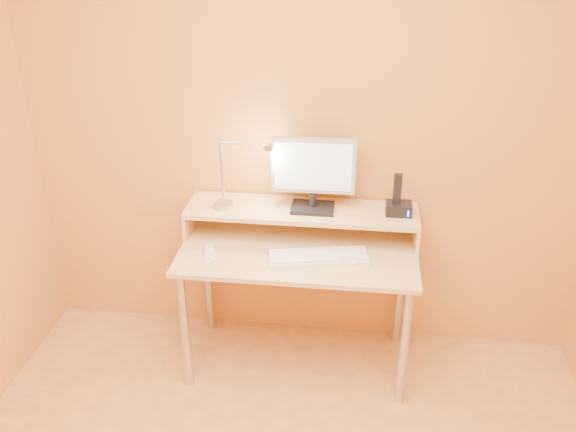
# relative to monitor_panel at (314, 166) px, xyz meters

# --- Properties ---
(wall_back) EXTENTS (3.00, 0.04, 2.50)m
(wall_back) POSITION_rel_monitor_panel_xyz_m (-0.06, 0.16, 0.13)
(wall_back) COLOR #CC8A44
(wall_back) RESTS_ON floor
(desk_leg_fl) EXTENTS (0.04, 0.04, 0.69)m
(desk_leg_fl) POSITION_rel_monitor_panel_xyz_m (-0.61, -0.41, -0.77)
(desk_leg_fl) COLOR #BABABE
(desk_leg_fl) RESTS_ON floor
(desk_leg_fr) EXTENTS (0.04, 0.04, 0.69)m
(desk_leg_fr) POSITION_rel_monitor_panel_xyz_m (0.49, -0.41, -0.77)
(desk_leg_fr) COLOR #BABABE
(desk_leg_fr) RESTS_ON floor
(desk_leg_bl) EXTENTS (0.04, 0.04, 0.69)m
(desk_leg_bl) POSITION_rel_monitor_panel_xyz_m (-0.61, 0.09, -0.77)
(desk_leg_bl) COLOR #BABABE
(desk_leg_bl) RESTS_ON floor
(desk_leg_br) EXTENTS (0.04, 0.04, 0.69)m
(desk_leg_br) POSITION_rel_monitor_panel_xyz_m (0.49, 0.09, -0.77)
(desk_leg_br) COLOR #BABABE
(desk_leg_br) RESTS_ON floor
(desk_lower) EXTENTS (1.20, 0.60, 0.02)m
(desk_lower) POSITION_rel_monitor_panel_xyz_m (-0.06, -0.16, -0.41)
(desk_lower) COLOR tan
(desk_lower) RESTS_ON floor
(shelf_riser_left) EXTENTS (0.02, 0.30, 0.14)m
(shelf_riser_left) POSITION_rel_monitor_panel_xyz_m (-0.65, -0.01, -0.33)
(shelf_riser_left) COLOR tan
(shelf_riser_left) RESTS_ON desk_lower
(shelf_riser_right) EXTENTS (0.02, 0.30, 0.14)m
(shelf_riser_right) POSITION_rel_monitor_panel_xyz_m (0.53, -0.01, -0.33)
(shelf_riser_right) COLOR tan
(shelf_riser_right) RESTS_ON desk_lower
(desk_shelf) EXTENTS (1.20, 0.30, 0.02)m
(desk_shelf) POSITION_rel_monitor_panel_xyz_m (-0.06, -0.01, -0.25)
(desk_shelf) COLOR tan
(desk_shelf) RESTS_ON desk_lower
(monitor_foot) EXTENTS (0.22, 0.16, 0.02)m
(monitor_foot) POSITION_rel_monitor_panel_xyz_m (-0.00, -0.01, -0.23)
(monitor_foot) COLOR black
(monitor_foot) RESTS_ON desk_shelf
(monitor_neck) EXTENTS (0.04, 0.04, 0.07)m
(monitor_neck) POSITION_rel_monitor_panel_xyz_m (-0.00, -0.01, -0.19)
(monitor_neck) COLOR black
(monitor_neck) RESTS_ON monitor_foot
(monitor_panel) EXTENTS (0.42, 0.04, 0.29)m
(monitor_panel) POSITION_rel_monitor_panel_xyz_m (0.00, 0.00, 0.00)
(monitor_panel) COLOR #B2B2B7
(monitor_panel) RESTS_ON monitor_neck
(monitor_back) EXTENTS (0.38, 0.02, 0.24)m
(monitor_back) POSITION_rel_monitor_panel_xyz_m (0.00, 0.02, 0.00)
(monitor_back) COLOR black
(monitor_back) RESTS_ON monitor_panel
(monitor_screen) EXTENTS (0.38, 0.01, 0.25)m
(monitor_screen) POSITION_rel_monitor_panel_xyz_m (0.00, -0.02, 0.00)
(monitor_screen) COLOR silver
(monitor_screen) RESTS_ON monitor_panel
(lamp_base) EXTENTS (0.10, 0.10, 0.02)m
(lamp_base) POSITION_rel_monitor_panel_xyz_m (-0.46, -0.04, -0.23)
(lamp_base) COLOR #BABABE
(lamp_base) RESTS_ON desk_shelf
(lamp_post) EXTENTS (0.01, 0.01, 0.33)m
(lamp_post) POSITION_rel_monitor_panel_xyz_m (-0.46, -0.04, -0.05)
(lamp_post) COLOR #BABABE
(lamp_post) RESTS_ON lamp_base
(lamp_arm) EXTENTS (0.24, 0.01, 0.01)m
(lamp_arm) POSITION_rel_monitor_panel_xyz_m (-0.34, -0.04, 0.12)
(lamp_arm) COLOR #BABABE
(lamp_arm) RESTS_ON lamp_post
(lamp_head) EXTENTS (0.04, 0.04, 0.03)m
(lamp_head) POSITION_rel_monitor_panel_xyz_m (-0.22, -0.04, 0.10)
(lamp_head) COLOR #BABABE
(lamp_head) RESTS_ON lamp_arm
(lamp_bulb) EXTENTS (0.03, 0.03, 0.00)m
(lamp_bulb) POSITION_rel_monitor_panel_xyz_m (-0.22, -0.04, 0.09)
(lamp_bulb) COLOR #FFEAC6
(lamp_bulb) RESTS_ON lamp_head
(phone_dock) EXTENTS (0.13, 0.10, 0.06)m
(phone_dock) POSITION_rel_monitor_panel_xyz_m (0.44, -0.01, -0.21)
(phone_dock) COLOR black
(phone_dock) RESTS_ON desk_shelf
(phone_handset) EXTENTS (0.04, 0.03, 0.16)m
(phone_handset) POSITION_rel_monitor_panel_xyz_m (0.42, -0.01, -0.10)
(phone_handset) COLOR black
(phone_handset) RESTS_ON phone_dock
(phone_led) EXTENTS (0.01, 0.00, 0.04)m
(phone_led) POSITION_rel_monitor_panel_xyz_m (0.48, -0.06, -0.21)
(phone_led) COLOR #1229F9
(phone_led) RESTS_ON phone_dock
(keyboard) EXTENTS (0.50, 0.24, 0.02)m
(keyboard) POSITION_rel_monitor_panel_xyz_m (0.05, -0.24, -0.39)
(keyboard) COLOR silver
(keyboard) RESTS_ON desk_lower
(mouse) EXTENTS (0.08, 0.11, 0.03)m
(mouse) POSITION_rel_monitor_panel_xyz_m (0.23, -0.24, -0.38)
(mouse) COLOR white
(mouse) RESTS_ON desk_lower
(remote_control) EXTENTS (0.08, 0.17, 0.02)m
(remote_control) POSITION_rel_monitor_panel_xyz_m (-0.49, -0.26, -0.39)
(remote_control) COLOR silver
(remote_control) RESTS_ON desk_lower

